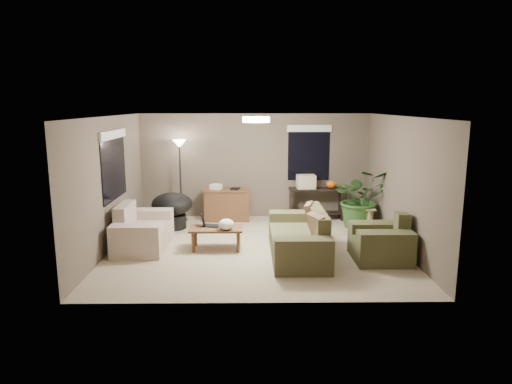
{
  "coord_description": "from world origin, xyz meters",
  "views": [
    {
      "loc": [
        -0.11,
        -8.43,
        2.72
      ],
      "look_at": [
        0.0,
        0.2,
        1.05
      ],
      "focal_mm": 32.0,
      "sensor_mm": 36.0,
      "label": 1
    }
  ],
  "objects_px": {
    "coffee_table": "(216,231)",
    "floor_lamp": "(180,153)",
    "console_table": "(316,201)",
    "papasan_chair": "(172,208)",
    "cat_scratching_post": "(369,222)",
    "armchair": "(381,243)",
    "main_sofa": "(300,240)",
    "houseplant": "(360,205)",
    "loveseat": "(142,232)",
    "desk": "(227,205)"
  },
  "relations": [
    {
      "from": "papasan_chair",
      "to": "desk",
      "type": "bearing_deg",
      "value": 30.98
    },
    {
      "from": "armchair",
      "to": "houseplant",
      "type": "xyz_separation_m",
      "value": [
        0.14,
        2.17,
        0.22
      ]
    },
    {
      "from": "coffee_table",
      "to": "cat_scratching_post",
      "type": "bearing_deg",
      "value": 20.1
    },
    {
      "from": "armchair",
      "to": "cat_scratching_post",
      "type": "relative_size",
      "value": 2.0
    },
    {
      "from": "coffee_table",
      "to": "cat_scratching_post",
      "type": "xyz_separation_m",
      "value": [
        3.23,
        1.18,
        -0.14
      ]
    },
    {
      "from": "console_table",
      "to": "cat_scratching_post",
      "type": "distance_m",
      "value": 1.51
    },
    {
      "from": "console_table",
      "to": "papasan_chair",
      "type": "bearing_deg",
      "value": -166.57
    },
    {
      "from": "main_sofa",
      "to": "console_table",
      "type": "xyz_separation_m",
      "value": [
        0.67,
        2.68,
        0.14
      ]
    },
    {
      "from": "armchair",
      "to": "coffee_table",
      "type": "relative_size",
      "value": 1.0
    },
    {
      "from": "armchair",
      "to": "coffee_table",
      "type": "xyz_separation_m",
      "value": [
        -2.96,
        0.65,
        0.06
      ]
    },
    {
      "from": "console_table",
      "to": "papasan_chair",
      "type": "relative_size",
      "value": 1.11
    },
    {
      "from": "coffee_table",
      "to": "floor_lamp",
      "type": "distance_m",
      "value": 2.72
    },
    {
      "from": "papasan_chair",
      "to": "cat_scratching_post",
      "type": "xyz_separation_m",
      "value": [
        4.31,
        -0.31,
        -0.25
      ]
    },
    {
      "from": "coffee_table",
      "to": "desk",
      "type": "bearing_deg",
      "value": 87.56
    },
    {
      "from": "console_table",
      "to": "cat_scratching_post",
      "type": "relative_size",
      "value": 2.6
    },
    {
      "from": "main_sofa",
      "to": "console_table",
      "type": "bearing_deg",
      "value": 75.92
    },
    {
      "from": "coffee_table",
      "to": "console_table",
      "type": "bearing_deg",
      "value": 45.79
    },
    {
      "from": "desk",
      "to": "loveseat",
      "type": "bearing_deg",
      "value": -126.74
    },
    {
      "from": "armchair",
      "to": "desk",
      "type": "relative_size",
      "value": 0.91
    },
    {
      "from": "desk",
      "to": "floor_lamp",
      "type": "relative_size",
      "value": 0.58
    },
    {
      "from": "coffee_table",
      "to": "houseplant",
      "type": "xyz_separation_m",
      "value": [
        3.1,
        1.51,
        0.16
      ]
    },
    {
      "from": "coffee_table",
      "to": "loveseat",
      "type": "bearing_deg",
      "value": 174.42
    },
    {
      "from": "houseplant",
      "to": "desk",
      "type": "bearing_deg",
      "value": 167.16
    },
    {
      "from": "armchair",
      "to": "houseplant",
      "type": "distance_m",
      "value": 2.18
    },
    {
      "from": "main_sofa",
      "to": "cat_scratching_post",
      "type": "height_order",
      "value": "main_sofa"
    },
    {
      "from": "main_sofa",
      "to": "coffee_table",
      "type": "bearing_deg",
      "value": 165.79
    },
    {
      "from": "papasan_chair",
      "to": "console_table",
      "type": "bearing_deg",
      "value": 13.43
    },
    {
      "from": "loveseat",
      "to": "console_table",
      "type": "distance_m",
      "value": 4.25
    },
    {
      "from": "desk",
      "to": "cat_scratching_post",
      "type": "xyz_separation_m",
      "value": [
        3.14,
        -1.02,
        -0.16
      ]
    },
    {
      "from": "console_table",
      "to": "floor_lamp",
      "type": "height_order",
      "value": "floor_lamp"
    },
    {
      "from": "armchair",
      "to": "papasan_chair",
      "type": "height_order",
      "value": "armchair"
    },
    {
      "from": "cat_scratching_post",
      "to": "coffee_table",
      "type": "bearing_deg",
      "value": -159.9
    },
    {
      "from": "loveseat",
      "to": "armchair",
      "type": "distance_m",
      "value": 4.48
    },
    {
      "from": "console_table",
      "to": "floor_lamp",
      "type": "bearing_deg",
      "value": -178.73
    },
    {
      "from": "armchair",
      "to": "loveseat",
      "type": "bearing_deg",
      "value": 169.78
    },
    {
      "from": "console_table",
      "to": "desk",
      "type": "bearing_deg",
      "value": -177.74
    },
    {
      "from": "main_sofa",
      "to": "armchair",
      "type": "distance_m",
      "value": 1.43
    },
    {
      "from": "armchair",
      "to": "papasan_chair",
      "type": "xyz_separation_m",
      "value": [
        -4.04,
        2.15,
        0.17
      ]
    },
    {
      "from": "main_sofa",
      "to": "console_table",
      "type": "distance_m",
      "value": 2.76
    },
    {
      "from": "desk",
      "to": "papasan_chair",
      "type": "relative_size",
      "value": 0.94
    },
    {
      "from": "houseplant",
      "to": "cat_scratching_post",
      "type": "xyz_separation_m",
      "value": [
        0.13,
        -0.33,
        -0.3
      ]
    },
    {
      "from": "console_table",
      "to": "houseplant",
      "type": "relative_size",
      "value": 0.98
    },
    {
      "from": "coffee_table",
      "to": "papasan_chair",
      "type": "bearing_deg",
      "value": 125.8
    },
    {
      "from": "armchair",
      "to": "floor_lamp",
      "type": "xyz_separation_m",
      "value": [
        -3.95,
        2.87,
        1.3
      ]
    },
    {
      "from": "loveseat",
      "to": "floor_lamp",
      "type": "xyz_separation_m",
      "value": [
        0.46,
        2.07,
        1.3
      ]
    },
    {
      "from": "desk",
      "to": "houseplant",
      "type": "xyz_separation_m",
      "value": [
        3.01,
        -0.69,
        0.14
      ]
    },
    {
      "from": "loveseat",
      "to": "cat_scratching_post",
      "type": "distance_m",
      "value": 4.79
    },
    {
      "from": "papasan_chair",
      "to": "cat_scratching_post",
      "type": "height_order",
      "value": "papasan_chair"
    },
    {
      "from": "main_sofa",
      "to": "houseplant",
      "type": "bearing_deg",
      "value": 50.88
    },
    {
      "from": "main_sofa",
      "to": "desk",
      "type": "height_order",
      "value": "main_sofa"
    }
  ]
}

